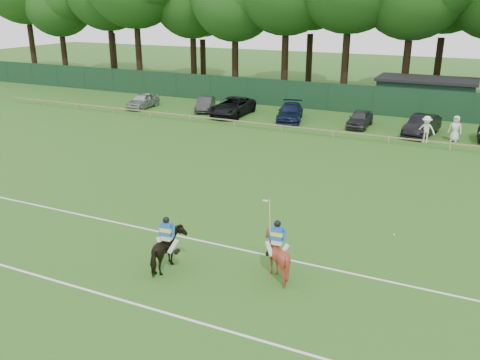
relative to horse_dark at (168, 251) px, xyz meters
The scene contains 19 objects.
ground 3.71m from the horse_dark, 100.09° to the left, with size 160.00×160.00×0.00m, color #1E4C14.
horse_dark is the anchor object (origin of this frame).
horse_chestnut 4.01m from the horse_dark, 18.03° to the left, with size 1.33×1.49×1.64m, color maroon.
sedan_silver 30.74m from the horse_dark, 127.02° to the left, with size 1.61×4.01×1.37m, color #AAACAF.
sedan_grey 28.73m from the horse_dark, 116.04° to the left, with size 1.32×3.79×1.25m, color #2B2C2D.
suv_black 26.91m from the horse_dark, 110.81° to the left, with size 2.53×5.48×1.52m, color black.
sedan_navy 25.76m from the horse_dark, 99.71° to the left, with size 1.95×4.79×1.39m, color #101834.
hatch_grey 25.63m from the horse_dark, 86.84° to the left, with size 1.54×3.84×1.31m, color #333235.
estate_black 25.65m from the horse_dark, 76.16° to the left, with size 1.57×4.50×1.48m, color black.
spectator_left 23.83m from the horse_dark, 73.86° to the left, with size 1.22×0.70×1.88m, color silver.
spectator_right 25.50m from the horse_dark, 70.62° to the left, with size 0.90×0.59×1.85m, color silver.
rider_dark 0.71m from the horse_dark, 84.42° to the right, with size 0.94×0.41×1.41m.
rider_chestnut 4.08m from the horse_dark, 17.88° to the left, with size 0.94×0.56×2.05m.
polo_ball 9.69m from the horse_dark, 42.32° to the left, with size 0.09×0.09×0.09m, color silver.
pitch_lines 1.00m from the horse_dark, behind, with size 60.00×5.10×0.01m.
pitch_rail 21.59m from the horse_dark, 91.69° to the left, with size 62.10×0.10×0.50m.
perimeter_fence 30.59m from the horse_dark, 91.19° to the left, with size 92.08×0.08×2.50m.
utility_shed 34.01m from the horse_dark, 80.92° to the left, with size 8.40×4.40×3.04m.
tree_row 38.61m from the horse_dark, 87.98° to the left, with size 96.00×12.00×21.00m, color #26561C, non-canonical shape.
Camera 1 is at (10.13, -17.58, 9.47)m, focal length 38.00 mm.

